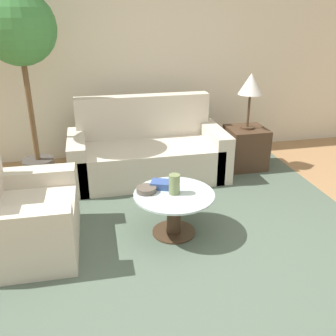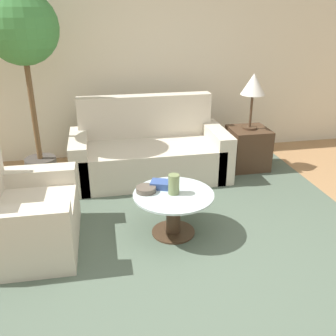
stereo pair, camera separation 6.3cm
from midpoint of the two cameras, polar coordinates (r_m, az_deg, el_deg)
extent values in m
plane|color=#9E754C|center=(3.00, 5.75, -16.78)|extent=(14.00, 14.00, 0.00)
cube|color=beige|center=(5.17, -3.88, 16.24)|extent=(10.00, 0.06, 2.60)
cube|color=#4C5B4C|center=(3.52, 0.37, -9.78)|extent=(3.68, 3.56, 0.01)
cube|color=beige|center=(4.54, -3.39, 1.06)|extent=(1.65, 0.87, 0.43)
cube|color=beige|center=(4.78, -4.13, 5.46)|extent=(1.65, 0.18, 0.94)
cube|color=beige|center=(4.47, -13.92, 1.03)|extent=(0.20, 0.87, 0.57)
cube|color=beige|center=(4.70, 6.59, 2.68)|extent=(0.20, 0.87, 0.57)
cube|color=beige|center=(3.44, -20.92, -8.24)|extent=(0.82, 0.80, 0.43)
cube|color=beige|center=(3.08, -22.14, -10.82)|extent=(0.81, 0.22, 0.57)
cube|color=beige|center=(3.75, -20.24, -4.24)|extent=(0.81, 0.22, 0.57)
cylinder|color=#422D1E|center=(3.52, 0.37, -9.70)|extent=(0.40, 0.40, 0.02)
cylinder|color=#422D1E|center=(3.42, 0.38, -7.09)|extent=(0.13, 0.13, 0.39)
cylinder|color=#B2C6C6|center=(3.32, 0.38, -4.04)|extent=(0.72, 0.72, 0.02)
cube|color=#422D1E|center=(4.92, 11.36, 3.05)|extent=(0.48, 0.48, 0.53)
cylinder|color=#422D1E|center=(4.84, 11.61, 6.11)|extent=(0.18, 0.18, 0.02)
cylinder|color=#422D1E|center=(4.78, 11.82, 8.57)|extent=(0.03, 0.03, 0.41)
cone|color=beige|center=(4.71, 12.15, 12.45)|extent=(0.30, 0.30, 0.25)
cylinder|color=#3D3833|center=(4.68, -19.34, -0.43)|extent=(0.36, 0.36, 0.30)
cylinder|color=brown|center=(4.45, -20.64, 8.65)|extent=(0.06, 0.06, 1.23)
sphere|color=#387538|center=(4.34, -22.24, 19.21)|extent=(0.76, 0.76, 0.76)
cylinder|color=#6B7A4C|center=(3.28, 0.42, -2.49)|extent=(0.10, 0.10, 0.18)
cylinder|color=brown|center=(3.34, -3.85, -3.30)|extent=(0.18, 0.18, 0.05)
cube|color=#334C8C|center=(3.41, -1.51, -2.53)|extent=(0.23, 0.19, 0.06)
camera|label=1|loc=(0.03, -90.52, -0.22)|focal=40.00mm
camera|label=2|loc=(0.03, 89.48, 0.22)|focal=40.00mm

